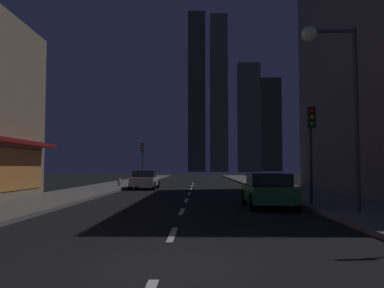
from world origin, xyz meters
name	(u,v)px	position (x,y,z in m)	size (l,w,h in m)	color
ground_plane	(193,185)	(0.00, 32.00, -0.05)	(78.00, 136.00, 0.10)	black
sidewalk_right	(264,184)	(7.00, 32.00, 0.07)	(4.00, 76.00, 0.15)	#605E59
sidewalk_left	(122,184)	(-7.00, 32.00, 0.07)	(4.00, 76.00, 0.15)	#605E59
lane_marking_center	(188,197)	(0.00, 16.20, 0.01)	(0.16, 38.60, 0.01)	silver
skyscraper_distant_tall	(197,92)	(-0.46, 145.70, 30.99)	(6.63, 6.17, 61.98)	#434032
skyscraper_distant_mid	(219,93)	(8.10, 144.93, 30.20)	(6.59, 7.40, 60.41)	brown
skyscraper_distant_short	(249,118)	(17.83, 130.70, 18.88)	(7.53, 5.68, 37.76)	brown
skyscraper_distant_slender	(270,125)	(30.07, 158.01, 19.31)	(8.52, 6.43, 38.62)	#353228
car_parked_near	(268,190)	(3.60, 9.94, 0.74)	(1.98, 4.24, 1.45)	#1E722D
car_parked_far	(145,180)	(-3.60, 24.02, 0.74)	(1.98, 4.24, 1.45)	silver
fire_hydrant_far_left	(120,183)	(-5.90, 25.61, 0.45)	(0.42, 0.30, 0.65)	#B2B2B2
traffic_light_near_right	(311,133)	(5.50, 10.10, 3.19)	(0.32, 0.48, 4.20)	#2D2D2D
traffic_light_far_left	(142,153)	(-5.50, 35.71, 3.19)	(0.32, 0.48, 4.20)	#2D2D2D
street_lamp_right	(332,72)	(5.38, 6.93, 5.07)	(1.96, 0.56, 6.58)	#38383D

